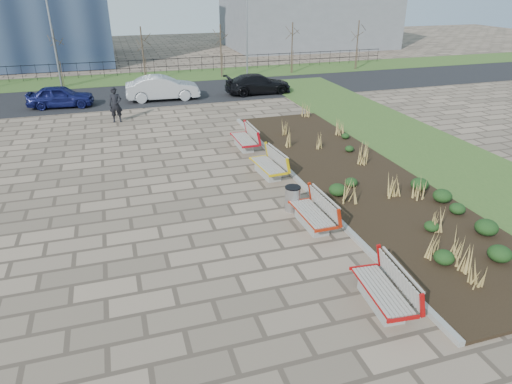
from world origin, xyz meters
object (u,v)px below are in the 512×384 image
object	(u,v)px
bench_d	(244,138)
car_black	(258,84)
car_silver	(163,88)
lamp_east	(247,38)
car_blue	(60,96)
bench_b	(312,212)
bench_a	(382,288)
litter_bin	(292,199)
pedestrian	(116,105)
lamp_west	(54,45)
bench_c	(268,164)

from	to	relation	value
bench_d	car_black	world-z (taller)	car_black
car_silver	bench_d	bearing A→B (deg)	-164.60
lamp_east	car_blue	bearing A→B (deg)	-157.04
car_blue	car_black	bearing A→B (deg)	-85.12
bench_b	car_blue	xyz separation A→B (m)	(-8.61, 18.36, 0.18)
bench_a	litter_bin	world-z (taller)	bench_a
bench_a	bench_d	world-z (taller)	same
bench_d	pedestrian	world-z (taller)	pedestrian
car_blue	lamp_west	xyz separation A→B (m)	(-0.39, 5.77, 2.36)
car_black	pedestrian	bearing A→B (deg)	112.77
car_blue	lamp_east	xyz separation A→B (m)	(13.61, 5.77, 2.36)
bench_c	car_black	size ratio (longest dim) A/B	0.46
bench_c	lamp_west	size ratio (longest dim) A/B	0.35
bench_b	car_black	distance (m)	18.67
bench_d	bench_a	bearing A→B (deg)	-90.46
bench_c	bench_d	world-z (taller)	same
bench_a	bench_c	bearing A→B (deg)	95.02
car_black	bench_c	bearing A→B (deg)	162.77
car_blue	lamp_east	world-z (taller)	lamp_east
lamp_west	car_blue	bearing A→B (deg)	-86.17
car_silver	bench_a	bearing A→B (deg)	-171.28
bench_d	pedestrian	distance (m)	8.32
car_blue	lamp_west	distance (m)	6.24
bench_b	pedestrian	world-z (taller)	pedestrian
bench_a	litter_bin	bearing A→B (deg)	97.02
bench_b	bench_c	world-z (taller)	same
litter_bin	lamp_east	xyz separation A→B (m)	(5.19, 22.93, 2.61)
car_silver	lamp_east	bearing A→B (deg)	-49.61
litter_bin	bench_d	bearing A→B (deg)	88.39
bench_b	car_silver	size ratio (longest dim) A/B	0.45
bench_b	car_black	xyz separation A→B (m)	(4.03, 18.23, 0.18)
bench_c	car_blue	bearing A→B (deg)	116.99
bench_a	lamp_west	xyz separation A→B (m)	(-9.00, 28.24, 2.54)
car_black	car_blue	bearing A→B (deg)	88.38
bench_c	car_silver	xyz separation A→B (m)	(-2.41, 14.03, 0.29)
bench_b	bench_c	xyz separation A→B (m)	(0.00, 4.35, 0.00)
bench_c	car_silver	world-z (taller)	car_silver
lamp_west	pedestrian	bearing A→B (deg)	-70.70
pedestrian	car_silver	distance (m)	5.32
lamp_west	car_black	bearing A→B (deg)	-24.35
car_blue	car_black	xyz separation A→B (m)	(12.65, -0.13, 0.00)
litter_bin	car_silver	bearing A→B (deg)	97.37
car_silver	car_blue	bearing A→B (deg)	92.84
litter_bin	pedestrian	xyz separation A→B (m)	(-5.28, 12.85, 0.53)
bench_c	car_silver	distance (m)	14.24
litter_bin	car_blue	xyz separation A→B (m)	(-8.43, 17.17, 0.25)
car_silver	car_black	size ratio (longest dim) A/B	1.02
bench_d	car_blue	world-z (taller)	car_blue
car_silver	lamp_east	xyz separation A→B (m)	(7.41, 5.74, 2.25)
bench_a	bench_d	distance (m)	11.89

